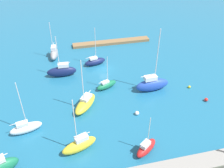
# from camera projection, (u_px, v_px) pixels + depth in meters

# --- Properties ---
(water) EXTENTS (160.00, 160.00, 0.00)m
(water) POSITION_uv_depth(u_px,v_px,m) (104.00, 69.00, 64.53)
(water) COLOR #1E668C
(water) RESTS_ON ground
(pier_dock) EXTENTS (24.48, 2.65, 0.82)m
(pier_dock) POSITION_uv_depth(u_px,v_px,m) (111.00, 42.00, 76.82)
(pier_dock) COLOR olive
(pier_dock) RESTS_ON ground
(sailboat_navy_far_north) EXTENTS (7.37, 2.31, 10.86)m
(sailboat_navy_far_north) POSITION_uv_depth(u_px,v_px,m) (62.00, 71.00, 60.77)
(sailboat_navy_far_north) COLOR #141E4C
(sailboat_navy_far_north) RESTS_ON water
(sailboat_yellow_along_channel) EXTENTS (6.60, 3.81, 11.30)m
(sailboat_yellow_along_channel) POSITION_uv_depth(u_px,v_px,m) (79.00, 145.00, 41.71)
(sailboat_yellow_along_channel) COLOR yellow
(sailboat_yellow_along_channel) RESTS_ON water
(sailboat_white_west_end) EXTENTS (6.14, 3.04, 11.25)m
(sailboat_white_west_end) POSITION_uv_depth(u_px,v_px,m) (26.00, 128.00, 45.29)
(sailboat_white_west_end) COLOR white
(sailboat_white_west_end) RESTS_ON water
(sailboat_blue_mid_basin) EXTENTS (8.03, 2.79, 15.08)m
(sailboat_blue_mid_basin) POSITION_uv_depth(u_px,v_px,m) (152.00, 84.00, 55.77)
(sailboat_blue_mid_basin) COLOR #2347B2
(sailboat_blue_mid_basin) RESTS_ON water
(sailboat_red_near_pier) EXTENTS (5.07, 4.35, 7.73)m
(sailboat_red_near_pier) POSITION_uv_depth(u_px,v_px,m) (146.00, 148.00, 41.53)
(sailboat_red_near_pier) COLOR red
(sailboat_red_near_pier) RESTS_ON water
(sailboat_gray_inner_mooring) EXTENTS (2.84, 6.42, 10.57)m
(sailboat_gray_inner_mooring) POSITION_uv_depth(u_px,v_px,m) (54.00, 53.00, 68.88)
(sailboat_gray_inner_mooring) COLOR gray
(sailboat_gray_inner_mooring) RESTS_ON water
(sailboat_green_by_breakwater) EXTENTS (5.49, 3.61, 8.32)m
(sailboat_green_by_breakwater) POSITION_uv_depth(u_px,v_px,m) (107.00, 85.00, 56.86)
(sailboat_green_by_breakwater) COLOR #19724C
(sailboat_green_by_breakwater) RESTS_ON water
(sailboat_navy_lone_north) EXTENTS (6.16, 3.33, 10.58)m
(sailboat_navy_lone_north) POSITION_uv_depth(u_px,v_px,m) (95.00, 61.00, 65.61)
(sailboat_navy_lone_north) COLOR #141E4C
(sailboat_navy_lone_north) RESTS_ON water
(sailboat_yellow_center_basin) EXTENTS (6.38, 7.29, 11.70)m
(sailboat_yellow_center_basin) POSITION_uv_depth(u_px,v_px,m) (85.00, 103.00, 50.98)
(sailboat_yellow_center_basin) COLOR yellow
(sailboat_yellow_center_basin) RESTS_ON water
(mooring_buoy_white) EXTENTS (0.86, 0.86, 0.86)m
(mooring_buoy_white) POSITION_uv_depth(u_px,v_px,m) (137.00, 113.00, 49.56)
(mooring_buoy_white) COLOR white
(mooring_buoy_white) RESTS_ON water
(mooring_buoy_red) EXTENTS (0.81, 0.81, 0.81)m
(mooring_buoy_red) POSITION_uv_depth(u_px,v_px,m) (206.00, 100.00, 53.18)
(mooring_buoy_red) COLOR red
(mooring_buoy_red) RESTS_ON water
(mooring_buoy_yellow) EXTENTS (0.61, 0.61, 0.61)m
(mooring_buoy_yellow) POSITION_uv_depth(u_px,v_px,m) (189.00, 87.00, 57.26)
(mooring_buoy_yellow) COLOR yellow
(mooring_buoy_yellow) RESTS_ON water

